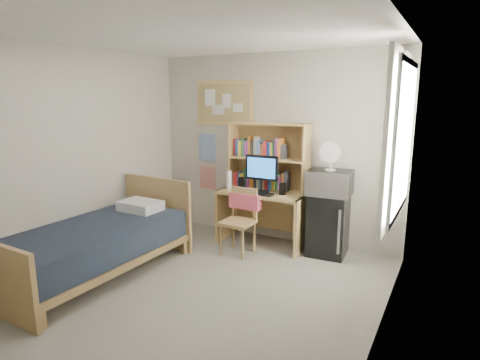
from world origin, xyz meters
The scene contains 25 objects.
floor centered at (0.00, 0.00, -0.01)m, with size 3.60×4.20×0.02m, color gray.
ceiling centered at (0.00, 0.00, 2.60)m, with size 3.60×4.20×0.02m, color white.
wall_back centered at (0.00, 2.10, 1.30)m, with size 3.60×0.04×2.60m, color beige.
wall_left centered at (-1.80, 0.00, 1.30)m, with size 0.04×4.20×2.60m, color beige.
wall_right centered at (1.80, 0.00, 1.30)m, with size 0.04×4.20×2.60m, color beige.
window_unit centered at (1.75, 1.20, 1.60)m, with size 0.10×1.40×1.70m, color white.
curtain_left centered at (1.72, 0.80, 1.60)m, with size 0.04×0.55×1.70m, color beige.
curtain_right centered at (1.72, 1.60, 1.60)m, with size 0.04×0.55×1.70m, color beige.
bulletin_board centered at (-0.78, 2.08, 1.92)m, with size 0.94×0.03×0.64m, color tan.
poster_wave centered at (-1.10, 2.09, 1.25)m, with size 0.30×0.01×0.42m, color #2A5AA9.
poster_japan centered at (-1.10, 2.09, 0.78)m, with size 0.28×0.01×0.36m, color red.
desk centered at (0.00, 1.78, 0.37)m, with size 1.20×0.60×0.75m, color #DAB16A.
desk_chair centered at (-0.13, 1.30, 0.43)m, with size 0.43×0.43×0.85m, color tan.
mini_fridge centered at (0.90, 1.84, 0.40)m, with size 0.47×0.47×0.80m, color black.
bed centered at (-1.25, -0.04, 0.29)m, with size 1.05×2.11×0.58m, color black.
hutch centered at (0.00, 1.93, 1.21)m, with size 1.13×0.29×0.92m, color #DAB16A.
monitor centered at (0.00, 1.72, 1.00)m, with size 0.46×0.04×0.49m, color black.
keyboard centered at (0.00, 1.58, 0.76)m, with size 0.44×0.14×0.02m, color black.
speaker_left centered at (-0.30, 1.72, 0.84)m, with size 0.07×0.07×0.18m, color black.
speaker_right centered at (0.30, 1.72, 0.83)m, with size 0.06×0.06×0.16m, color black.
water_bottle centered at (-0.48, 1.68, 0.88)m, with size 0.07×0.07×0.26m, color white.
hoodie centered at (-0.13, 1.50, 0.66)m, with size 0.43×0.13×0.21m, color #E5576A.
microwave centered at (0.90, 1.82, 0.96)m, with size 0.53×0.40×0.31m, color #B6B6BB.
desk_fan centered at (0.90, 1.82, 1.27)m, with size 0.26×0.26×0.32m, color white.
pillow centered at (-1.23, 0.71, 0.64)m, with size 0.51×0.36×0.12m, color white.
Camera 1 is at (2.26, -3.02, 2.01)m, focal length 30.00 mm.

